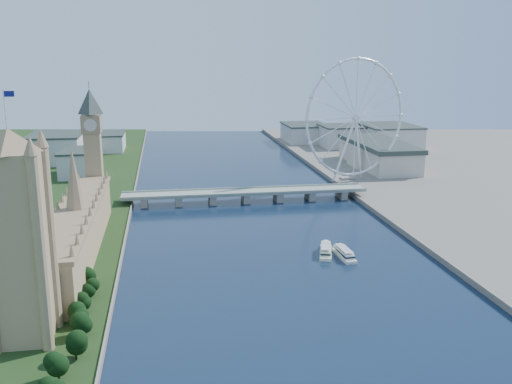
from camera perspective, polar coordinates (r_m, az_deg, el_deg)
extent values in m
cube|color=tan|center=(270.37, -22.60, -5.30)|extent=(22.00, 22.00, 86.00)
pyramid|color=#937A59|center=(259.26, -23.65, 5.88)|extent=(28.16, 28.16, 10.00)
cylinder|color=silver|center=(258.49, -23.82, 7.64)|extent=(0.50, 0.50, 16.00)
cube|color=navy|center=(257.54, -23.47, 9.00)|extent=(4.00, 0.16, 2.40)
cube|color=tan|center=(385.29, -17.41, -3.96)|extent=(24.00, 200.00, 28.00)
cone|color=#937A59|center=(376.50, -17.79, 1.28)|extent=(12.00, 12.00, 40.00)
cube|color=tan|center=(483.47, -15.90, 2.78)|extent=(13.00, 13.00, 80.00)
cube|color=#937A59|center=(478.89, -16.14, 6.54)|extent=(15.00, 15.00, 14.00)
pyramid|color=#2D3833|center=(476.60, -16.36, 9.88)|extent=(20.02, 20.02, 20.00)
cube|color=gray|center=(513.60, -1.06, -0.04)|extent=(220.00, 22.00, 2.00)
cube|color=gray|center=(510.21, -11.11, -0.93)|extent=(6.00, 20.00, 7.50)
cube|color=gray|center=(509.96, -7.74, -0.81)|extent=(6.00, 20.00, 7.50)
cube|color=gray|center=(511.47, -4.38, -0.68)|extent=(6.00, 20.00, 7.50)
cube|color=gray|center=(514.72, -1.05, -0.55)|extent=(6.00, 20.00, 7.50)
cube|color=gray|center=(519.69, 2.22, -0.42)|extent=(6.00, 20.00, 7.50)
cube|color=gray|center=(526.33, 5.43, -0.30)|extent=(6.00, 20.00, 7.50)
cube|color=gray|center=(534.57, 8.54, -0.17)|extent=(6.00, 20.00, 7.50)
torus|color=silver|center=(584.71, 9.95, 7.33)|extent=(113.60, 39.12, 118.60)
cylinder|color=silver|center=(584.71, 9.95, 7.33)|extent=(7.25, 6.61, 6.00)
cube|color=gray|center=(603.00, 9.13, 1.38)|extent=(14.00, 10.00, 2.00)
cube|color=beige|center=(640.70, -17.10, 2.76)|extent=(40.00, 60.00, 26.00)
cube|color=beige|center=(734.22, -19.31, 4.13)|extent=(60.00, 80.00, 32.00)
cube|color=beige|center=(806.53, -14.82, 4.85)|extent=(50.00, 70.00, 22.00)
cube|color=beige|center=(821.57, 8.68, 5.50)|extent=(60.00, 60.00, 28.00)
cube|color=beige|center=(823.32, 13.10, 5.39)|extent=(70.00, 90.00, 30.00)
cube|color=beige|center=(868.05, 4.93, 5.89)|extent=(60.00, 80.00, 24.00)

